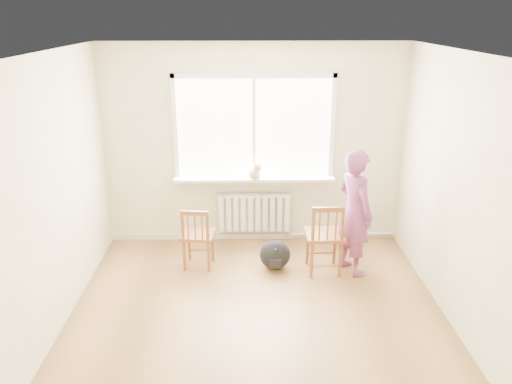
{
  "coord_description": "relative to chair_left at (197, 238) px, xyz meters",
  "views": [
    {
      "loc": [
        -0.11,
        -4.21,
        3.05
      ],
      "look_at": [
        0.01,
        1.2,
        1.08
      ],
      "focal_mm": 35.0,
      "sensor_mm": 36.0,
      "label": 1
    }
  ],
  "objects": [
    {
      "name": "floor",
      "position": [
        0.72,
        -1.41,
        -0.41
      ],
      "size": [
        4.5,
        4.5,
        0.0
      ],
      "primitive_type": "plane",
      "color": "#A17042",
      "rests_on": "ground"
    },
    {
      "name": "ceiling",
      "position": [
        0.72,
        -1.41,
        2.29
      ],
      "size": [
        4.5,
        4.5,
        0.0
      ],
      "primitive_type": "plane",
      "rotation": [
        3.14,
        0.0,
        0.0
      ],
      "color": "white",
      "rests_on": "back_wall"
    },
    {
      "name": "back_wall",
      "position": [
        0.72,
        0.84,
        0.94
      ],
      "size": [
        4.0,
        0.01,
        2.7
      ],
      "primitive_type": "cube",
      "color": "beige",
      "rests_on": "ground"
    },
    {
      "name": "window",
      "position": [
        0.72,
        0.81,
        1.25
      ],
      "size": [
        2.12,
        0.05,
        1.42
      ],
      "color": "white",
      "rests_on": "back_wall"
    },
    {
      "name": "windowsill",
      "position": [
        0.72,
        0.73,
        0.52
      ],
      "size": [
        2.15,
        0.22,
        0.04
      ],
      "primitive_type": "cube",
      "color": "white",
      "rests_on": "back_wall"
    },
    {
      "name": "radiator",
      "position": [
        0.72,
        0.74,
        0.03
      ],
      "size": [
        1.0,
        0.12,
        0.55
      ],
      "color": "white",
      "rests_on": "back_wall"
    },
    {
      "name": "heating_pipe",
      "position": [
        1.97,
        0.78,
        -0.33
      ],
      "size": [
        1.4,
        0.04,
        0.04
      ],
      "primitive_type": "cylinder",
      "rotation": [
        0.0,
        1.57,
        0.0
      ],
      "color": "silver",
      "rests_on": "back_wall"
    },
    {
      "name": "baseboard",
      "position": [
        0.72,
        0.82,
        -0.37
      ],
      "size": [
        4.0,
        0.03,
        0.08
      ],
      "primitive_type": "cube",
      "color": "beige",
      "rests_on": "ground"
    },
    {
      "name": "chair_left",
      "position": [
        0.0,
        0.0,
        0.0
      ],
      "size": [
        0.43,
        0.42,
        0.81
      ],
      "rotation": [
        0.0,
        0.0,
        3.04
      ],
      "color": "brown",
      "rests_on": "floor"
    },
    {
      "name": "chair_right",
      "position": [
        1.56,
        -0.17,
        0.06
      ],
      "size": [
        0.47,
        0.45,
        0.92
      ],
      "rotation": [
        0.0,
        0.0,
        3.17
      ],
      "color": "brown",
      "rests_on": "floor"
    },
    {
      "name": "person",
      "position": [
        1.91,
        -0.13,
        0.37
      ],
      "size": [
        0.58,
        0.67,
        1.56
      ],
      "primitive_type": "imported",
      "rotation": [
        0.0,
        0.0,
        2.01
      ],
      "color": "#D1457D",
      "rests_on": "floor"
    },
    {
      "name": "cat",
      "position": [
        0.72,
        0.64,
        0.66
      ],
      "size": [
        0.25,
        0.41,
        0.28
      ],
      "rotation": [
        0.0,
        0.0,
        0.28
      ],
      "color": "beige",
      "rests_on": "windowsill"
    },
    {
      "name": "backpack",
      "position": [
        0.96,
        -0.06,
        -0.22
      ],
      "size": [
        0.39,
        0.29,
        0.38
      ],
      "primitive_type": "ellipsoid",
      "rotation": [
        0.0,
        0.0,
        -0.02
      ],
      "color": "black",
      "rests_on": "floor"
    }
  ]
}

